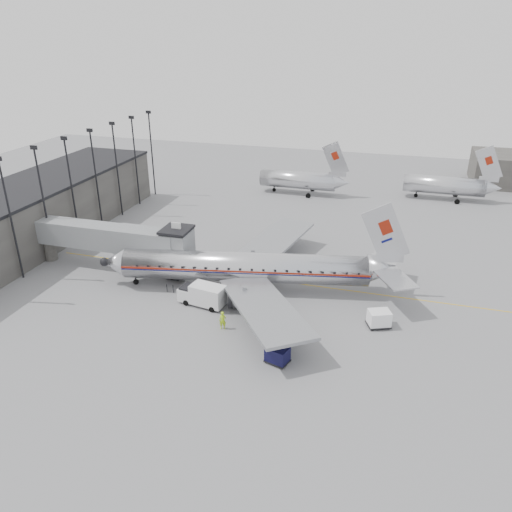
% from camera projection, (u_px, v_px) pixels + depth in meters
% --- Properties ---
extents(ground, '(160.00, 160.00, 0.00)m').
position_uv_depth(ground, '(237.00, 300.00, 56.97)').
color(ground, slate).
rests_on(ground, ground).
extents(terminal, '(12.00, 46.00, 8.00)m').
position_uv_depth(terminal, '(38.00, 212.00, 72.76)').
color(terminal, '#3C3836').
rests_on(terminal, ground).
extents(apron_line, '(60.00, 0.15, 0.01)m').
position_uv_depth(apron_line, '(276.00, 281.00, 61.44)').
color(apron_line, gold).
rests_on(apron_line, ground).
extents(jet_bridge, '(21.00, 6.20, 7.10)m').
position_uv_depth(jet_bridge, '(120.00, 239.00, 62.71)').
color(jet_bridge, slate).
rests_on(jet_bridge, ground).
extents(floodlight_masts, '(0.90, 42.25, 15.25)m').
position_uv_depth(floodlight_masts, '(84.00, 180.00, 71.91)').
color(floodlight_masts, black).
rests_on(floodlight_masts, ground).
extents(distant_aircraft_near, '(16.39, 3.20, 10.26)m').
position_uv_depth(distant_aircraft_near, '(299.00, 179.00, 92.97)').
color(distant_aircraft_near, silver).
rests_on(distant_aircraft_near, ground).
extents(distant_aircraft_mid, '(16.39, 3.20, 10.26)m').
position_uv_depth(distant_aircraft_mid, '(445.00, 185.00, 89.79)').
color(distant_aircraft_mid, silver).
rests_on(distant_aircraft_mid, ground).
extents(airliner, '(35.45, 32.53, 11.33)m').
position_uv_depth(airliner, '(251.00, 267.00, 58.35)').
color(airliner, silver).
rests_on(airliner, ground).
extents(service_van, '(5.62, 2.89, 2.52)m').
position_uv_depth(service_van, '(202.00, 294.00, 55.56)').
color(service_van, silver).
rests_on(service_van, ground).
extents(baggage_cart_navy, '(2.49, 2.15, 1.65)m').
position_uv_depth(baggage_cart_navy, '(277.00, 355.00, 46.02)').
color(baggage_cart_navy, black).
rests_on(baggage_cart_navy, ground).
extents(baggage_cart_white, '(2.80, 2.51, 1.81)m').
position_uv_depth(baggage_cart_white, '(379.00, 318.00, 51.63)').
color(baggage_cart_white, white).
rests_on(baggage_cart_white, ground).
extents(ramp_worker, '(0.81, 0.64, 1.96)m').
position_uv_depth(ramp_worker, '(223.00, 320.00, 51.22)').
color(ramp_worker, '#A3D218').
rests_on(ramp_worker, ground).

